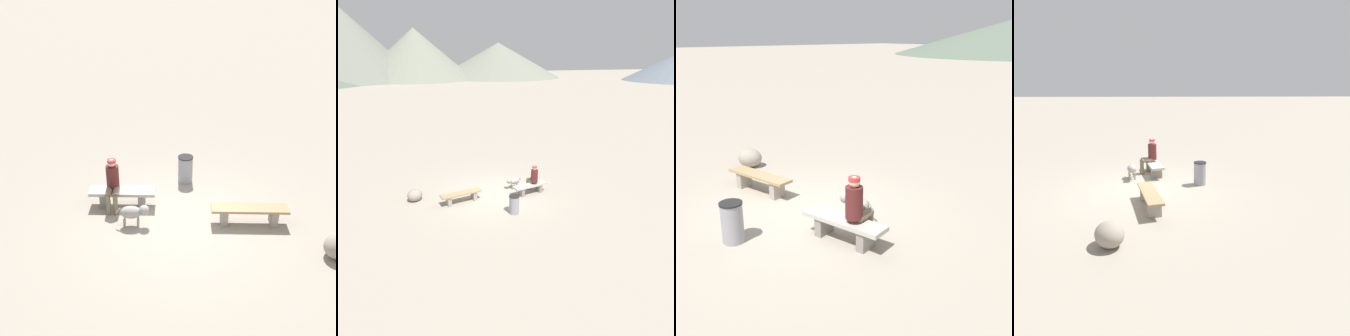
{
  "view_description": "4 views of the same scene",
  "coord_description": "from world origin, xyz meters",
  "views": [
    {
      "loc": [
        -1.72,
        7.58,
        5.55
      ],
      "look_at": [
        0.64,
        -1.32,
        0.63
      ],
      "focal_mm": 43.17,
      "sensor_mm": 36.0,
      "label": 1
    },
    {
      "loc": [
        -2.97,
        -12.0,
        5.85
      ],
      "look_at": [
        0.84,
        1.23,
        0.75
      ],
      "focal_mm": 32.73,
      "sensor_mm": 36.0,
      "label": 2
    },
    {
      "loc": [
        6.56,
        -4.4,
        3.55
      ],
      "look_at": [
        -0.14,
        1.07,
        0.67
      ],
      "focal_mm": 43.39,
      "sensor_mm": 36.0,
      "label": 3
    },
    {
      "loc": [
        -8.62,
        -0.76,
        3.04
      ],
      "look_at": [
        0.67,
        -1.26,
        0.46
      ],
      "focal_mm": 30.76,
      "sensor_mm": 36.0,
      "label": 4
    }
  ],
  "objects": [
    {
      "name": "seated_person",
      "position": [
        1.71,
        -0.14,
        0.72
      ],
      "size": [
        0.41,
        0.62,
        1.27
      ],
      "rotation": [
        0.0,
        0.0,
        0.26
      ],
      "color": "#511E1E",
      "rests_on": "ground"
    },
    {
      "name": "boulder",
      "position": [
        -3.43,
        0.39,
        0.26
      ],
      "size": [
        0.86,
        0.84,
        0.52
      ],
      "primitive_type": "ellipsoid",
      "rotation": [
        0.0,
        0.0,
        2.2
      ],
      "color": "gray",
      "rests_on": "ground"
    },
    {
      "name": "bench_right",
      "position": [
        1.52,
        -0.28,
        0.3
      ],
      "size": [
        1.66,
        0.8,
        0.44
      ],
      "rotation": [
        0.0,
        0.0,
        0.24
      ],
      "color": "gray",
      "rests_on": "ground"
    },
    {
      "name": "trash_bin",
      "position": [
        0.29,
        -1.82,
        0.38
      ],
      "size": [
        0.41,
        0.41,
        0.76
      ],
      "color": "gray",
      "rests_on": "ground"
    },
    {
      "name": "bench_left",
      "position": [
        -1.55,
        -0.31,
        0.3
      ],
      "size": [
        1.8,
        0.8,
        0.44
      ],
      "rotation": [
        0.0,
        0.0,
        0.24
      ],
      "color": "gray",
      "rests_on": "ground"
    },
    {
      "name": "ground",
      "position": [
        0.0,
        0.0,
        -0.03
      ],
      "size": [
        210.0,
        210.0,
        0.06
      ],
      "primitive_type": "cube",
      "color": "#9E9384"
    },
    {
      "name": "dog",
      "position": [
        0.98,
        0.45,
        0.36
      ],
      "size": [
        0.75,
        0.4,
        0.54
      ],
      "rotation": [
        0.0,
        0.0,
        3.39
      ],
      "color": "gray",
      "rests_on": "ground"
    }
  ]
}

